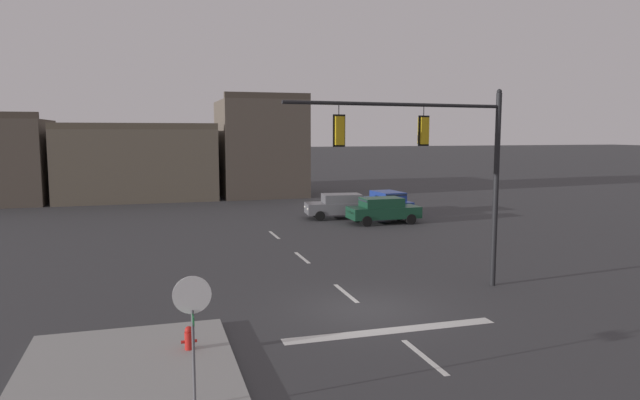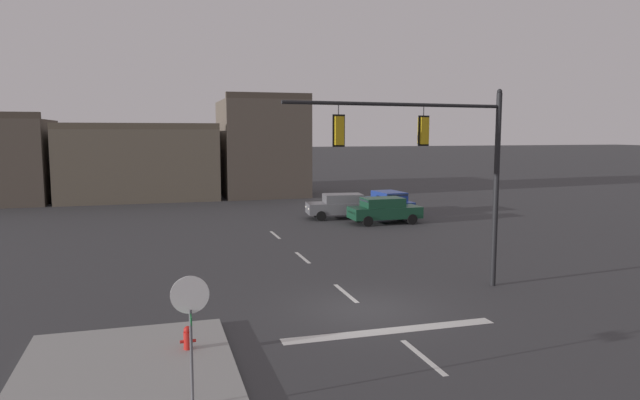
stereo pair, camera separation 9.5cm
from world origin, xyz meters
name	(u,v)px [view 2 (the right image)]	position (x,y,z in m)	size (l,w,h in m)	color
ground_plane	(366,310)	(0.00, 0.00, 0.00)	(400.00, 400.00, 0.00)	#353538
sidewalk_near_corner	(124,390)	(-7.13, -4.00, 0.07)	(5.00, 8.00, 0.15)	gray
stop_bar_paint	(391,331)	(0.00, -2.00, 0.00)	(6.40, 0.50, 0.01)	silver
lane_centreline	(346,293)	(0.00, 2.00, 0.00)	(0.16, 26.40, 0.01)	silver
signal_mast_near_side	(442,155)	(3.20, 1.20, 4.86)	(8.24, 1.06, 7.16)	black
stop_sign	(190,310)	(-5.77, -5.32, 2.14)	(0.76, 0.64, 2.83)	#56565B
car_lot_nearside	(341,205)	(5.43, 18.79, 0.86)	(4.59, 2.29, 1.61)	slate
car_lot_middle	(388,202)	(9.09, 19.51, 0.86)	(2.17, 4.56, 1.61)	navy
car_lot_farside	(384,210)	(7.33, 16.05, 0.86)	(4.47, 1.93, 1.61)	#143D28
fire_hydrant	(188,342)	(-5.67, -2.17, 0.33)	(0.40, 0.30, 0.75)	red
building_row	(145,158)	(-6.96, 36.03, 3.35)	(28.17, 13.66, 8.90)	brown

